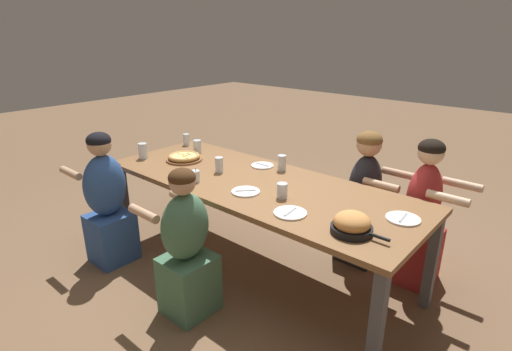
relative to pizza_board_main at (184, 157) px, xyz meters
name	(u,v)px	position (x,y,z in m)	size (l,w,h in m)	color
ground_plane	(256,267)	(0.84, 0.03, -0.81)	(18.00, 18.00, 0.00)	brown
dining_table	(256,189)	(0.84, 0.03, -0.10)	(2.63, 1.00, 0.78)	brown
pizza_board_main	(184,157)	(0.00, 0.00, 0.00)	(0.32, 0.32, 0.06)	brown
skillet_bowl	(352,224)	(1.81, -0.23, 0.03)	(0.36, 0.25, 0.13)	black
empty_plate_a	(246,192)	(0.93, -0.19, -0.02)	(0.21, 0.21, 0.02)	white
empty_plate_b	(290,213)	(1.39, -0.27, -0.02)	(0.22, 0.22, 0.02)	white
empty_plate_c	(262,165)	(0.64, 0.34, -0.02)	(0.20, 0.20, 0.02)	white
empty_plate_d	(403,219)	(1.97, 0.13, -0.02)	(0.21, 0.21, 0.02)	white
cocktail_glass_blue	(195,177)	(0.49, -0.29, 0.01)	(0.07, 0.07, 0.11)	silver
drinking_glass_a	(143,152)	(-0.34, -0.21, 0.03)	(0.08, 0.08, 0.14)	silver
drinking_glass_b	(197,147)	(-0.08, 0.23, 0.03)	(0.08, 0.08, 0.13)	silver
drinking_glass_c	(219,166)	(0.47, -0.01, 0.03)	(0.07, 0.07, 0.13)	silver
drinking_glass_d	(282,164)	(0.83, 0.36, 0.03)	(0.07, 0.07, 0.13)	silver
drinking_glass_e	(186,140)	(-0.38, 0.34, 0.02)	(0.06, 0.06, 0.12)	silver
drinking_glass_f	(282,191)	(1.19, -0.10, 0.02)	(0.07, 0.07, 0.11)	silver
diner_far_midright	(364,203)	(1.42, 0.74, -0.28)	(0.51, 0.40, 1.15)	#232328
diner_far_right	(421,219)	(1.90, 0.74, -0.28)	(0.51, 0.40, 1.17)	#B22D2D
diner_near_center	(186,250)	(0.83, -0.69, -0.33)	(0.51, 0.40, 1.08)	#477556
diner_near_left	(107,205)	(-0.19, -0.69, -0.29)	(0.51, 0.40, 1.15)	#2D5193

